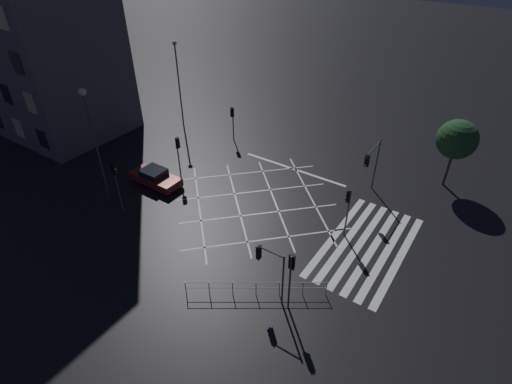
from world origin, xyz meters
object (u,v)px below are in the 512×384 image
at_px(traffic_light_se_main, 372,160).
at_px(traffic_light_sw_cross, 269,263).
at_px(traffic_light_median_north, 178,149).
at_px(traffic_light_sw_main, 291,271).
at_px(waiting_car, 155,177).
at_px(street_lamp_east, 178,74).
at_px(street_lamp_west, 90,124).
at_px(traffic_light_nw_cross, 116,178).
at_px(traffic_light_ne_main, 232,117).
at_px(street_tree_near, 457,139).
at_px(traffic_light_median_south, 348,203).

relative_size(traffic_light_se_main, traffic_light_sw_cross, 1.21).
distance_m(traffic_light_median_north, traffic_light_sw_main, 16.11).
xyz_separation_m(traffic_light_median_north, waiting_car, (-1.95, 1.11, -2.11)).
relative_size(street_lamp_east, street_lamp_west, 0.97).
height_order(traffic_light_median_north, traffic_light_sw_cross, traffic_light_median_north).
relative_size(traffic_light_nw_cross, traffic_light_median_north, 1.17).
bearing_deg(traffic_light_se_main, traffic_light_sw_cross, -4.46).
relative_size(traffic_light_se_main, traffic_light_median_north, 1.18).
relative_size(traffic_light_ne_main, street_lamp_east, 0.40).
bearing_deg(street_lamp_west, waiting_car, -24.53).
height_order(traffic_light_ne_main, waiting_car, traffic_light_ne_main).
bearing_deg(traffic_light_nw_cross, traffic_light_sw_cross, -2.72).
xyz_separation_m(traffic_light_nw_cross, street_lamp_east, (14.17, 6.93, 2.36)).
xyz_separation_m(traffic_light_sw_cross, waiting_car, (4.88, 14.29, -2.08)).
relative_size(traffic_light_sw_main, waiting_car, 0.88).
height_order(traffic_light_sw_cross, street_tree_near, street_tree_near).
bearing_deg(street_lamp_west, traffic_light_ne_main, -9.40).
bearing_deg(traffic_light_sw_main, traffic_light_se_main, 1.87).
bearing_deg(street_lamp_west, traffic_light_sw_cross, -94.83).
distance_m(traffic_light_sw_cross, waiting_car, 15.24).
bearing_deg(traffic_light_se_main, traffic_light_ne_main, -97.73).
distance_m(traffic_light_nw_cross, traffic_light_sw_main, 14.76).
bearing_deg(traffic_light_median_north, traffic_light_sw_main, -25.01).
bearing_deg(traffic_light_nw_cross, traffic_light_sw_main, -2.38).
relative_size(traffic_light_se_main, street_tree_near, 0.78).
bearing_deg(traffic_light_ne_main, traffic_light_median_south, 64.27).
bearing_deg(street_lamp_west, street_tree_near, -52.04).
relative_size(traffic_light_nw_cross, traffic_light_sw_cross, 1.20).
relative_size(street_lamp_west, street_tree_near, 1.56).
bearing_deg(traffic_light_ne_main, traffic_light_se_main, 82.27).
bearing_deg(traffic_light_median_north, traffic_light_median_south, 3.15).
xyz_separation_m(traffic_light_se_main, traffic_light_sw_cross, (-12.92, 1.01, -0.64)).
xyz_separation_m(traffic_light_median_north, street_lamp_east, (7.97, 7.08, 2.80)).
distance_m(traffic_light_nw_cross, waiting_car, 5.04).
bearing_deg(traffic_light_median_south, traffic_light_ne_main, -25.73).
height_order(traffic_light_se_main, traffic_light_sw_cross, traffic_light_se_main).
relative_size(traffic_light_median_south, traffic_light_sw_main, 0.95).
distance_m(traffic_light_nw_cross, traffic_light_median_south, 16.33).
bearing_deg(traffic_light_ne_main, traffic_light_sw_cross, 42.49).
bearing_deg(traffic_light_median_north, street_lamp_east, 131.61).
bearing_deg(waiting_car, traffic_light_nw_cross, -77.11).
relative_size(street_lamp_east, waiting_car, 1.92).
height_order(traffic_light_median_north, street_lamp_west, street_lamp_west).
height_order(traffic_light_se_main, traffic_light_median_south, traffic_light_se_main).
xyz_separation_m(street_lamp_west, waiting_car, (3.54, -1.61, -5.82)).
bearing_deg(traffic_light_se_main, street_lamp_west, -55.61).
bearing_deg(traffic_light_nw_cross, street_tree_near, 42.71).
bearing_deg(waiting_car, street_tree_near, 33.70).
bearing_deg(traffic_light_sw_cross, traffic_light_median_north, -27.41).
xyz_separation_m(traffic_light_ne_main, traffic_light_sw_main, (-14.89, -15.09, 0.37)).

